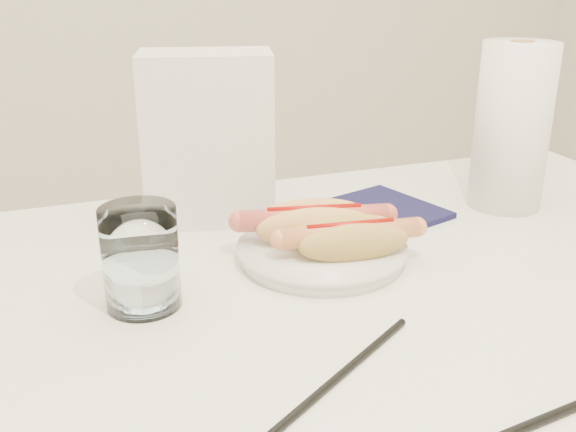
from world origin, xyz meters
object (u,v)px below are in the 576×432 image
object	(u,v)px
hotdog_right	(350,239)
plate	(322,254)
table	(338,348)
hotdog_left	(314,224)
water_glass	(141,258)
paper_towel_roll	(512,127)
napkin_box	(208,139)

from	to	relation	value
hotdog_right	plate	bearing A→B (deg)	131.07
table	hotdog_left	bearing A→B (deg)	81.04
water_glass	paper_towel_roll	size ratio (longest dim) A/B	0.46
plate	hotdog_left	world-z (taller)	hotdog_left
table	paper_towel_roll	size ratio (longest dim) A/B	5.20
napkin_box	table	bearing A→B (deg)	-61.56
hotdog_left	hotdog_right	distance (m)	0.06
napkin_box	hotdog_left	bearing A→B (deg)	-46.51
hotdog_left	hotdog_right	size ratio (longest dim) A/B	1.10
water_glass	hotdog_right	bearing A→B (deg)	1.41
table	hotdog_right	xyz separation A→B (m)	(0.04, 0.07, 0.10)
table	water_glass	bearing A→B (deg)	162.75
plate	hotdog_right	xyz separation A→B (m)	(0.02, -0.03, 0.03)
table	napkin_box	bearing A→B (deg)	103.97
table	napkin_box	distance (m)	0.33
hotdog_left	napkin_box	distance (m)	0.19
plate	hotdog_right	distance (m)	0.05
plate	water_glass	distance (m)	0.22
hotdog_right	paper_towel_roll	world-z (taller)	paper_towel_roll
hotdog_left	plate	bearing A→B (deg)	-71.90
hotdog_right	table	bearing A→B (deg)	-114.71
napkin_box	paper_towel_roll	bearing A→B (deg)	1.24
table	water_glass	size ratio (longest dim) A/B	11.24
table	plate	bearing A→B (deg)	78.11
hotdog_left	hotdog_right	xyz separation A→B (m)	(0.02, -0.05, -0.00)
plate	water_glass	xyz separation A→B (m)	(-0.21, -0.04, 0.05)
hotdog_left	water_glass	world-z (taller)	water_glass
table	napkin_box	size ratio (longest dim) A/B	5.34
table	plate	size ratio (longest dim) A/B	6.20
table	hotdog_left	distance (m)	0.15
table	plate	distance (m)	0.12
table	paper_towel_roll	xyz separation A→B (m)	(0.34, 0.18, 0.17)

